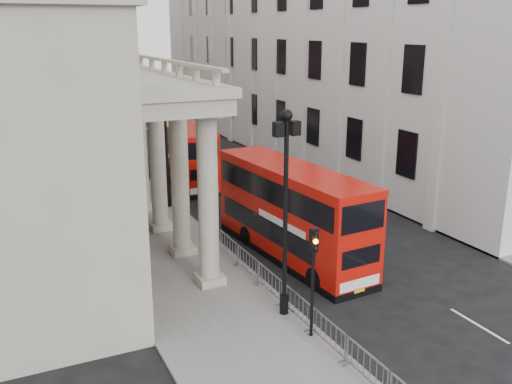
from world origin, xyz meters
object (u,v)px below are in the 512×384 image
at_px(lamp_post_north, 113,104).
at_px(pedestrian_a, 136,216).
at_px(pedestrian_b, 122,209).
at_px(pedestrian_c, 116,195).
at_px(lamp_post_south, 286,201).
at_px(bus_near, 292,211).
at_px(bus_far, 184,152).
at_px(traffic_light, 313,263).
at_px(lamp_post_mid, 166,134).

relative_size(lamp_post_north, pedestrian_a, 4.69).
bearing_deg(lamp_post_north, pedestrian_b, -100.80).
bearing_deg(lamp_post_north, pedestrian_c, -102.00).
height_order(lamp_post_south, bus_near, lamp_post_south).
xyz_separation_m(bus_near, bus_far, (-0.28, 16.46, -0.19)).
bearing_deg(pedestrian_a, traffic_light, -73.83).
distance_m(lamp_post_north, pedestrian_b, 18.49).
xyz_separation_m(lamp_post_mid, pedestrian_b, (-3.38, -1.74, -3.99)).
bearing_deg(bus_near, bus_far, 86.52).
xyz_separation_m(lamp_post_south, bus_near, (3.30, 5.44, -2.45)).
xyz_separation_m(lamp_post_south, lamp_post_north, (0.00, 32.00, 0.00)).
bearing_deg(pedestrian_a, lamp_post_north, 84.91).
bearing_deg(pedestrian_a, lamp_post_mid, 54.76).
height_order(bus_near, bus_far, bus_near).
bearing_deg(traffic_light, lamp_post_mid, 90.32).
distance_m(bus_far, pedestrian_b, 10.06).
bearing_deg(lamp_post_south, lamp_post_mid, 90.00).
distance_m(bus_near, pedestrian_c, 13.43).
distance_m(traffic_light, pedestrian_c, 19.53).
distance_m(lamp_post_north, pedestrian_c, 15.73).
distance_m(lamp_post_mid, pedestrian_c, 5.19).
xyz_separation_m(lamp_post_north, traffic_light, (0.10, -34.02, -1.80)).
relative_size(lamp_post_north, pedestrian_b, 5.19).
height_order(lamp_post_north, pedestrian_a, lamp_post_north).
distance_m(traffic_light, pedestrian_b, 16.79).
xyz_separation_m(lamp_post_mid, bus_near, (3.30, -10.56, -2.45)).
xyz_separation_m(lamp_post_south, pedestrian_b, (-3.38, 14.26, -3.99)).
bearing_deg(bus_far, traffic_light, -94.32).
bearing_deg(pedestrian_b, bus_near, 138.57).
bearing_deg(lamp_post_north, traffic_light, -89.83).
bearing_deg(lamp_post_north, bus_far, -73.35).
xyz_separation_m(traffic_light, pedestrian_a, (-3.15, 14.24, -2.10)).
relative_size(bus_near, pedestrian_a, 6.25).
bearing_deg(pedestrian_c, bus_near, -36.94).
xyz_separation_m(bus_far, pedestrian_b, (-6.41, -7.64, -1.35)).
bearing_deg(traffic_light, bus_near, 66.76).
relative_size(lamp_post_south, bus_near, 0.75).
relative_size(lamp_post_mid, pedestrian_c, 4.97).
bearing_deg(bus_far, pedestrian_b, -127.35).
relative_size(lamp_post_south, bus_far, 0.82).
distance_m(pedestrian_a, pedestrian_b, 2.07).
bearing_deg(lamp_post_north, pedestrian_a, -98.77).
relative_size(lamp_post_south, pedestrian_a, 4.69).
bearing_deg(pedestrian_a, pedestrian_b, 102.90).
relative_size(lamp_post_north, pedestrian_c, 4.97).
xyz_separation_m(pedestrian_a, pedestrian_b, (-0.33, 2.04, -0.09)).
bearing_deg(traffic_light, pedestrian_c, 99.69).
bearing_deg(traffic_light, pedestrian_a, 102.49).
relative_size(lamp_post_south, pedestrian_c, 4.97).
relative_size(lamp_post_mid, bus_near, 0.75).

